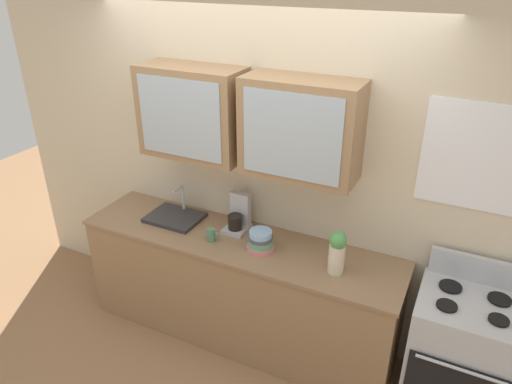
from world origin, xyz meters
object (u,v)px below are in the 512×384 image
(cup_near_sink, at_px, (211,235))
(coffee_maker, at_px, (238,217))
(stove_range, at_px, (459,358))
(sink_faucet, at_px, (175,216))
(bowl_stack, at_px, (261,241))
(vase, at_px, (337,252))

(cup_near_sink, bearing_deg, coffee_maker, 67.84)
(coffee_maker, bearing_deg, cup_near_sink, -112.16)
(stove_range, bearing_deg, cup_near_sink, -177.08)
(stove_range, height_order, sink_faucet, sink_faucet)
(stove_range, relative_size, coffee_maker, 3.72)
(bowl_stack, bearing_deg, coffee_maker, 146.92)
(stove_range, height_order, cup_near_sink, stove_range)
(bowl_stack, distance_m, cup_near_sink, 0.38)
(stove_range, relative_size, sink_faucet, 2.57)
(bowl_stack, xyz_separation_m, vase, (0.56, -0.02, 0.09))
(sink_faucet, bearing_deg, vase, -4.84)
(sink_faucet, height_order, bowl_stack, sink_faucet)
(sink_faucet, height_order, vase, vase)
(vase, relative_size, coffee_maker, 1.05)
(stove_range, xyz_separation_m, bowl_stack, (-1.41, -0.03, 0.51))
(coffee_maker, bearing_deg, vase, -13.63)
(sink_faucet, xyz_separation_m, vase, (1.37, -0.12, 0.14))
(bowl_stack, relative_size, coffee_maker, 0.68)
(sink_faucet, relative_size, cup_near_sink, 4.11)
(vase, xyz_separation_m, cup_near_sink, (-0.94, -0.03, -0.11))
(bowl_stack, xyz_separation_m, cup_near_sink, (-0.37, -0.06, -0.02))
(stove_range, height_order, vase, vase)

